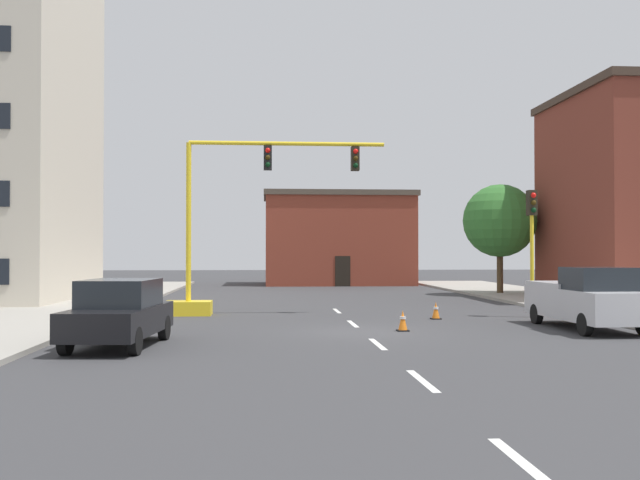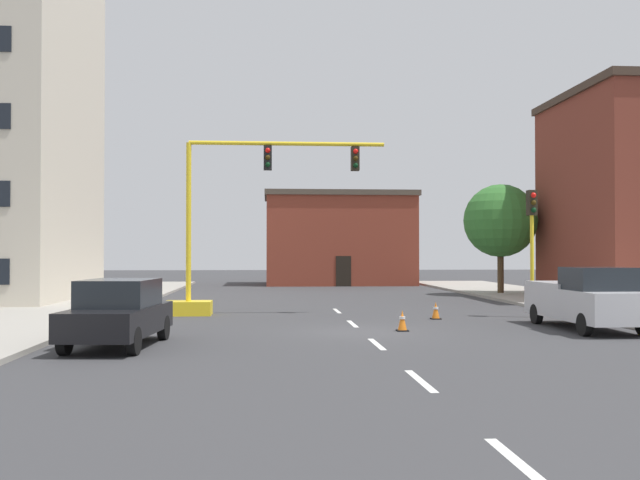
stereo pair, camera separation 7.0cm
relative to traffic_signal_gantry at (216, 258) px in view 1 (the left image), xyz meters
The scene contains 16 objects.
ground_plane 8.36m from the traffic_signal_gantry, 52.49° to the right, with size 160.00×160.00×0.00m, color #38383A.
sidewalk_left 7.24m from the traffic_signal_gantry, 166.55° to the left, with size 6.00×56.00×0.14m, color #9E998E.
sidewalk_right 16.75m from the traffic_signal_gantry, ahead, with size 6.00×56.00×0.14m, color #9E998E.
lane_stripe_seg_0 21.09m from the traffic_signal_gantry, 76.47° to the right, with size 0.16×2.40×0.01m, color silver.
lane_stripe_seg_1 15.83m from the traffic_signal_gantry, 71.77° to the right, with size 0.16×2.40×0.01m, color silver.
lane_stripe_seg_2 10.82m from the traffic_signal_gantry, 62.42° to the right, with size 0.16×2.40×0.01m, color silver.
lane_stripe_seg_3 6.64m from the traffic_signal_gantry, 38.42° to the right, with size 0.16×2.40×0.01m, color silver.
lane_stripe_seg_4 5.62m from the traffic_signal_gantry, 18.16° to the left, with size 0.16×2.40×0.01m, color silver.
building_brick_center 28.06m from the traffic_signal_gantry, 74.52° to the left, with size 11.40×7.43×7.03m.
traffic_signal_gantry is the anchor object (origin of this frame).
traffic_light_pole_right 12.19m from the traffic_signal_gantry, ahead, with size 0.32×0.47×4.80m.
tree_right_far 19.68m from the traffic_signal_gantry, 38.30° to the left, with size 4.19×4.19×6.38m.
pickup_truck_silver 13.68m from the traffic_signal_gantry, 27.28° to the right, with size 2.07×5.42×1.99m.
sedan_black_near_left 9.69m from the traffic_signal_gantry, 101.09° to the right, with size 2.23×4.64×1.74m.
traffic_cone_roadside_a 8.70m from the traffic_signal_gantry, 16.36° to the right, with size 0.36×0.36×0.64m.
traffic_cone_roadside_b 9.01m from the traffic_signal_gantry, 45.45° to the right, with size 0.36×0.36×0.65m.
Camera 1 is at (-2.97, -22.08, 2.43)m, focal length 40.57 mm.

